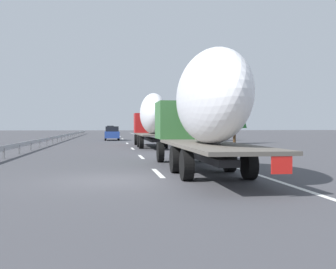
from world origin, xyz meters
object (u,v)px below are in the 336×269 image
truck_lead (152,118)px  road_sign (157,123)px  car_silver_hatch (110,130)px  truck_trailing (203,107)px  car_blue_sedan (112,133)px

truck_lead → road_sign: 23.96m
car_silver_hatch → truck_trailing: bearing=-177.8°
car_blue_sedan → road_sign: (5.28, -6.44, 1.38)m
truck_trailing → car_blue_sedan: 38.89m
road_sign → truck_lead: bearing=172.6°
truck_lead → car_blue_sedan: (18.47, 3.35, -1.67)m
truck_trailing → road_sign: truck_trailing is taller
car_silver_hatch → car_blue_sedan: size_ratio=0.92×
truck_trailing → car_silver_hatch: truck_trailing is taller
truck_lead → car_silver_hatch: bearing=2.8°
truck_lead → car_silver_hatch: (69.48, 3.46, -1.62)m
car_blue_sedan → road_sign: 8.45m
truck_trailing → car_silver_hatch: 89.80m
truck_trailing → road_sign: bearing=-4.0°
car_blue_sedan → car_silver_hatch: bearing=0.1°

